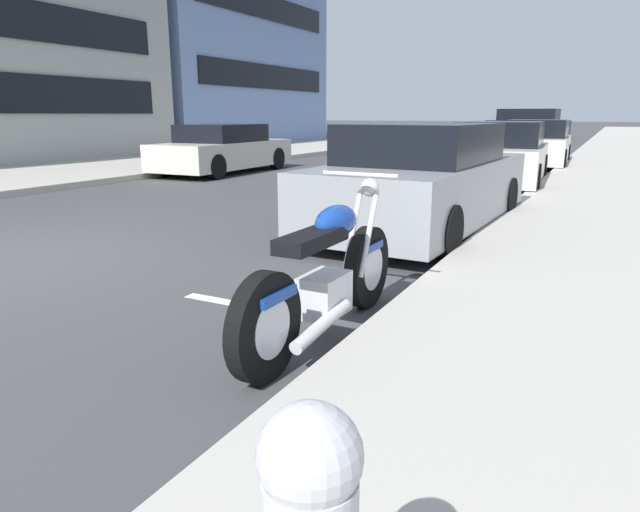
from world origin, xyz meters
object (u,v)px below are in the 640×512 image
Objects in this scene: parked_motorcycle at (326,278)px; car_opposite_curb at (224,150)px; parked_car_far_down_curb at (500,155)px; parked_car_second_in_row at (424,181)px; parked_car_mid_block at (536,144)px; crossing_truck at (528,123)px.

car_opposite_curb reaches higher than parked_motorcycle.
car_opposite_curb is at bearing 91.36° from parked_car_far_down_curb.
parked_car_second_in_row is 1.07× the size of parked_car_mid_block.
crossing_truck is 1.14× the size of car_opposite_curb.
crossing_truck reaches higher than parked_car_mid_block.
parked_car_second_in_row is 0.89× the size of crossing_truck.
parked_car_second_in_row is at bearing 176.49° from parked_car_far_down_curb.
parked_car_second_in_row is at bearing 8.54° from parked_motorcycle.
parked_car_far_down_curb is at bearing 93.18° from car_opposite_curb.
crossing_truck is at bearing 169.56° from car_opposite_curb.
parked_car_far_down_curb is at bearing 176.61° from parked_car_mid_block.
parked_car_far_down_curb is at bearing 101.41° from crossing_truck.
crossing_truck is at bearing 2.79° from parked_car_far_down_curb.
parked_motorcycle is at bearing 38.33° from car_opposite_curb.
parked_motorcycle is 0.48× the size of car_opposite_curb.
parked_car_far_down_curb is 0.99× the size of car_opposite_curb.
parked_motorcycle is 12.13m from car_opposite_curb.
crossing_truck reaches higher than parked_car_far_down_curb.
parked_car_second_in_row is 1.02× the size of car_opposite_curb.
parked_car_mid_block reaches higher than parked_motorcycle.
parked_motorcycle is 9.93m from parked_car_far_down_curb.
parked_motorcycle is 37.12m from crossing_truck.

